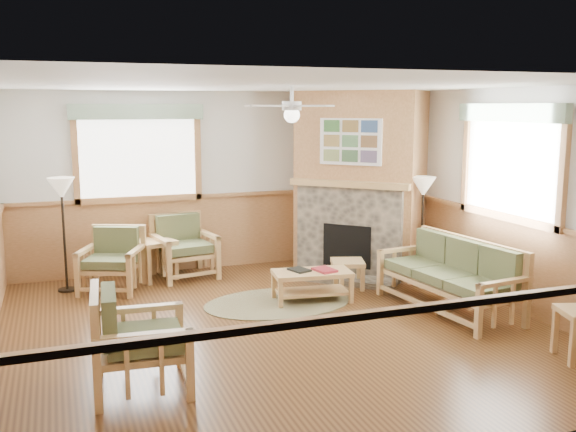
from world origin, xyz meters
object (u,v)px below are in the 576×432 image
object	(u,v)px
armchair_left	(141,339)
floor_lamp_left	(64,235)
coffee_table	(312,286)
floor_lamp_right	(422,230)
end_table_chairs	(155,260)
footstool	(347,274)
armchair_back_left	(112,260)
armchair_back_right	(185,247)
sofa	(448,276)

from	to	relation	value
armchair_left	floor_lamp_left	bearing A→B (deg)	13.22
coffee_table	floor_lamp_right	world-z (taller)	floor_lamp_right
floor_lamp_left	end_table_chairs	bearing A→B (deg)	8.12
coffee_table	footstool	world-z (taller)	coffee_table
armchair_back_left	floor_lamp_right	xyz separation A→B (m)	(4.15, -1.07, 0.34)
armchair_back_right	floor_lamp_right	xyz separation A→B (m)	(3.09, -1.45, 0.31)
armchair_back_left	end_table_chairs	size ratio (longest dim) A/B	1.47
floor_lamp_right	end_table_chairs	bearing A→B (deg)	157.57
sofa	floor_lamp_right	bearing A→B (deg)	156.32
end_table_chairs	armchair_left	bearing A→B (deg)	-100.19
end_table_chairs	footstool	world-z (taller)	end_table_chairs
armchair_back_right	end_table_chairs	size ratio (longest dim) A/B	1.56
floor_lamp_right	floor_lamp_left	bearing A→B (deg)	164.88
end_table_chairs	footstool	distance (m)	2.78
armchair_back_right	floor_lamp_left	bearing A→B (deg)	176.50
floor_lamp_left	floor_lamp_right	bearing A→B (deg)	-15.12
armchair_left	floor_lamp_right	world-z (taller)	floor_lamp_right
end_table_chairs	floor_lamp_left	distance (m)	1.32
armchair_left	coffee_table	bearing A→B (deg)	-47.81
sofa	footstool	xyz separation A→B (m)	(-0.72, 1.33, -0.24)
armchair_back_right	floor_lamp_left	world-z (taller)	floor_lamp_left
sofa	footstool	size ratio (longest dim) A/B	4.31
footstool	floor_lamp_left	xyz separation A→B (m)	(-3.65, 1.16, 0.59)
sofa	coffee_table	world-z (taller)	sofa
coffee_table	floor_lamp_left	size ratio (longest dim) A/B	0.64
coffee_table	end_table_chairs	size ratio (longest dim) A/B	1.71
armchair_left	floor_lamp_right	xyz separation A→B (m)	(4.17, 2.18, 0.30)
floor_lamp_right	sofa	bearing A→B (deg)	-106.82
armchair_back_left	footstool	bearing A→B (deg)	6.35
footstool	floor_lamp_right	bearing A→B (deg)	-6.40
coffee_table	end_table_chairs	distance (m)	2.47
armchair_left	end_table_chairs	bearing A→B (deg)	-6.24
sofa	footstool	bearing A→B (deg)	-158.42
armchair_left	floor_lamp_right	bearing A→B (deg)	-58.50
sofa	armchair_back_right	xyz separation A→B (m)	(-2.72, 2.66, 0.02)
sofa	armchair_back_left	bearing A→B (deg)	-127.92
coffee_table	floor_lamp_right	bearing A→B (deg)	16.74
armchair_back_left	floor_lamp_left	distance (m)	0.71
coffee_table	floor_lamp_left	distance (m)	3.40
armchair_left	footstool	xyz separation A→B (m)	(3.09, 2.30, -0.27)
footstool	floor_lamp_right	world-z (taller)	floor_lamp_right
floor_lamp_left	floor_lamp_right	distance (m)	4.91
armchair_left	footstool	size ratio (longest dim) A/B	2.09
sofa	armchair_back_left	world-z (taller)	sofa
sofa	armchair_left	xyz separation A→B (m)	(-3.81, -0.97, 0.02)
armchair_back_left	end_table_chairs	distance (m)	0.75
armchair_back_right	floor_lamp_left	size ratio (longest dim) A/B	0.58
armchair_back_left	armchair_left	bearing A→B (deg)	-66.78
sofa	footstool	world-z (taller)	sofa
armchair_back_left	coffee_table	distance (m)	2.75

